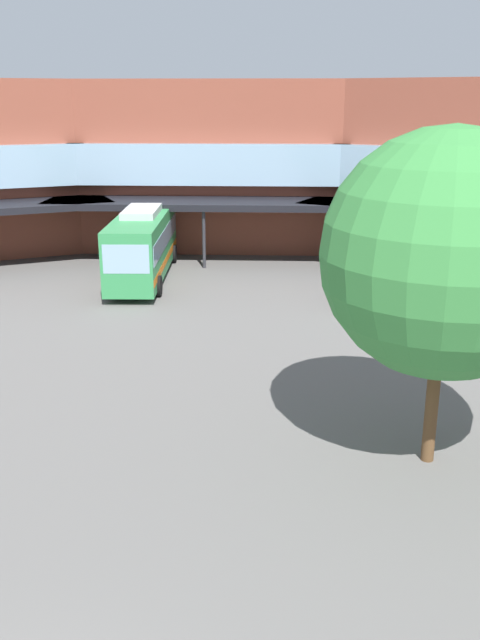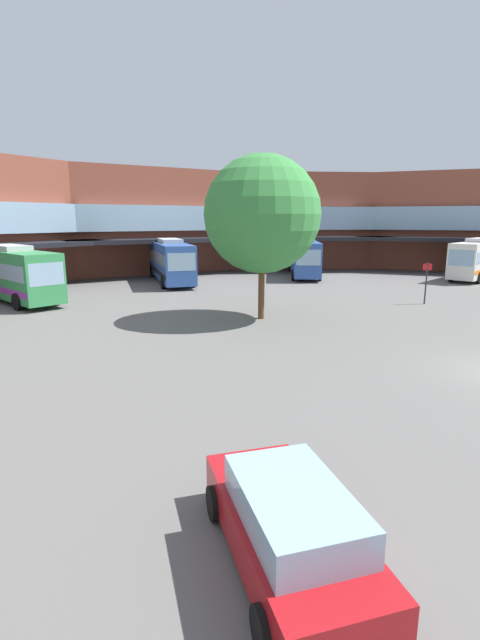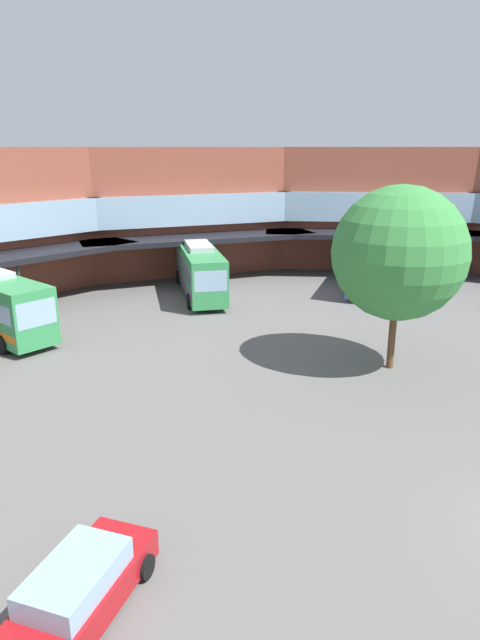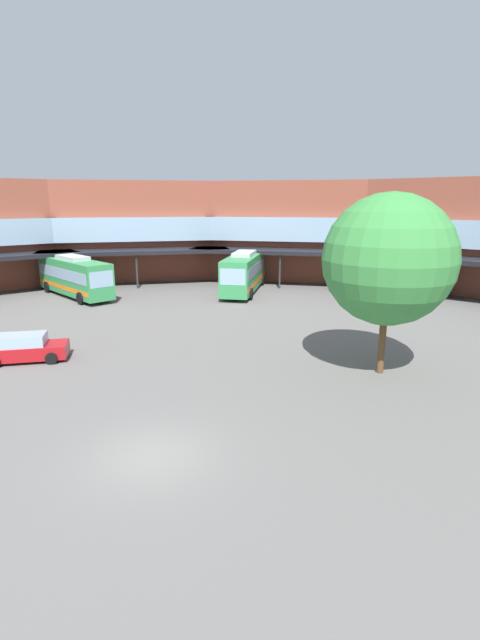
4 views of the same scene
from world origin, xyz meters
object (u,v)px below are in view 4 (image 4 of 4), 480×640
at_px(bus_2, 408,281).
at_px(plaza_tree, 389,260).
at_px(bus_3, 244,272).
at_px(bus_5, 74,276).
at_px(parked_car, 25,348).

distance_m(bus_2, plaza_tree, 18.82).
bearing_deg(bus_3, bus_5, -70.68).
height_order(parked_car, plaza_tree, plaza_tree).
bearing_deg(parked_car, bus_2, 17.42).
distance_m(bus_3, plaza_tree, 23.72).
bearing_deg(bus_2, bus_3, -63.27).
xyz_separation_m(bus_2, parked_car, (-17.73, -25.03, -1.25)).
distance_m(bus_2, bus_3, 15.24).
relative_size(bus_5, parked_car, 2.42).
relative_size(bus_2, bus_5, 1.04).
xyz_separation_m(bus_3, parked_car, (-2.54, -23.87, -1.27)).
relative_size(bus_3, parked_car, 2.51).
bearing_deg(bus_5, bus_3, 55.52).
bearing_deg(plaza_tree, bus_5, 164.20).
xyz_separation_m(bus_2, bus_3, (-15.19, -1.16, 0.02)).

